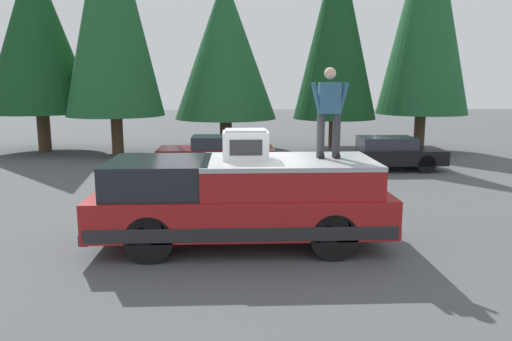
{
  "coord_description": "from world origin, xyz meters",
  "views": [
    {
      "loc": [
        -9.42,
        0.17,
        3.09
      ],
      "look_at": [
        0.12,
        -0.24,
        1.35
      ],
      "focal_mm": 34.53,
      "sensor_mm": 36.0,
      "label": 1
    }
  ],
  "objects_px": {
    "person_on_truck_bed": "(329,110)",
    "parked_car_black": "(384,153)",
    "compressor_unit": "(246,144)",
    "parked_car_maroon": "(217,152)",
    "pickup_truck": "(242,200)"
  },
  "relations": [
    {
      "from": "person_on_truck_bed",
      "to": "parked_car_black",
      "type": "xyz_separation_m",
      "value": [
        7.75,
        -3.48,
        -1.97
      ]
    },
    {
      "from": "person_on_truck_bed",
      "to": "compressor_unit",
      "type": "bearing_deg",
      "value": 93.81
    },
    {
      "from": "compressor_unit",
      "to": "parked_car_maroon",
      "type": "bearing_deg",
      "value": 5.76
    },
    {
      "from": "person_on_truck_bed",
      "to": "pickup_truck",
      "type": "bearing_deg",
      "value": 95.5
    },
    {
      "from": "pickup_truck",
      "to": "parked_car_black",
      "type": "distance_m",
      "value": 9.43
    },
    {
      "from": "pickup_truck",
      "to": "person_on_truck_bed",
      "type": "height_order",
      "value": "person_on_truck_bed"
    },
    {
      "from": "person_on_truck_bed",
      "to": "parked_car_maroon",
      "type": "bearing_deg",
      "value": 16.27
    },
    {
      "from": "pickup_truck",
      "to": "parked_car_maroon",
      "type": "relative_size",
      "value": 1.35
    },
    {
      "from": "person_on_truck_bed",
      "to": "parked_car_black",
      "type": "distance_m",
      "value": 8.72
    },
    {
      "from": "compressor_unit",
      "to": "parked_car_maroon",
      "type": "height_order",
      "value": "compressor_unit"
    },
    {
      "from": "compressor_unit",
      "to": "parked_car_maroon",
      "type": "distance_m",
      "value": 8.55
    },
    {
      "from": "parked_car_black",
      "to": "person_on_truck_bed",
      "type": "bearing_deg",
      "value": 155.82
    },
    {
      "from": "pickup_truck",
      "to": "parked_car_black",
      "type": "relative_size",
      "value": 1.35
    },
    {
      "from": "parked_car_black",
      "to": "parked_car_maroon",
      "type": "bearing_deg",
      "value": 84.75
    },
    {
      "from": "compressor_unit",
      "to": "parked_car_black",
      "type": "bearing_deg",
      "value": -32.76
    }
  ]
}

